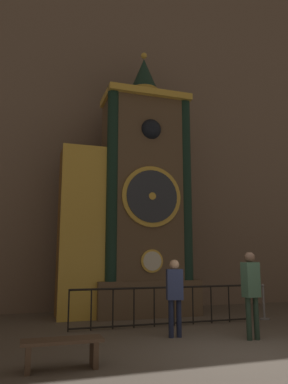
{
  "coord_description": "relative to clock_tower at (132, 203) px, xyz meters",
  "views": [
    {
      "loc": [
        -3.87,
        -5.75,
        1.67
      ],
      "look_at": [
        -0.36,
        5.11,
        3.65
      ],
      "focal_mm": 35.0,
      "sensor_mm": 36.0,
      "label": 1
    }
  ],
  "objects": [
    {
      "name": "clock_tower",
      "position": [
        0.0,
        0.0,
        0.0
      ],
      "size": [
        4.09,
        1.77,
        8.33
      ],
      "color": "brown",
      "rests_on": "ground_plane"
    },
    {
      "name": "railing_fence",
      "position": [
        0.3,
        -1.89,
        -2.76
      ],
      "size": [
        4.7,
        0.05,
        0.94
      ],
      "color": "black",
      "rests_on": "ground_plane"
    },
    {
      "name": "stanchion_post",
      "position": [
        3.25,
        -1.78,
        -2.99
      ],
      "size": [
        0.28,
        0.28,
        0.93
      ],
      "color": "gray",
      "rests_on": "ground_plane"
    },
    {
      "name": "visitor_bench",
      "position": [
        -2.45,
        -4.75,
        -2.97
      ],
      "size": [
        1.23,
        0.4,
        0.44
      ],
      "color": "brown",
      "rests_on": "ground_plane"
    },
    {
      "name": "ground_plane",
      "position": [
        0.76,
        -5.07,
        -3.28
      ],
      "size": [
        28.0,
        28.0,
        0.0
      ],
      "primitive_type": "plane",
      "color": "brown"
    },
    {
      "name": "cathedral_back_wall",
      "position": [
        0.67,
        1.48,
        3.75
      ],
      "size": [
        24.0,
        0.32,
        14.08
      ],
      "color": "#7A6656",
      "rests_on": "ground_plane"
    },
    {
      "name": "visitor_near",
      "position": [
        0.05,
        -3.18,
        -2.31
      ],
      "size": [
        0.38,
        0.29,
        1.61
      ],
      "rotation": [
        0.0,
        0.0,
        -0.21
      ],
      "color": "#1B213A",
      "rests_on": "ground_plane"
    },
    {
      "name": "visitor_far",
      "position": [
        1.48,
        -3.9,
        -2.21
      ],
      "size": [
        0.37,
        0.26,
        1.77
      ],
      "rotation": [
        0.0,
        0.0,
        0.13
      ],
      "color": "#213427",
      "rests_on": "ground_plane"
    }
  ]
}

